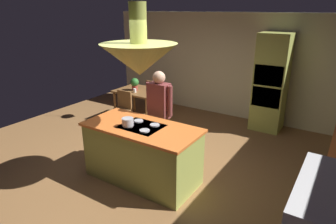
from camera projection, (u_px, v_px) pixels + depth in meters
ground at (150, 173)px, 4.95m from camera, size 8.16×8.16×0.00m
wall_back at (231, 66)px, 7.24m from camera, size 6.80×0.10×2.55m
kitchen_island at (142, 153)px, 4.63m from camera, size 1.84×0.89×0.95m
oven_tower at (271, 83)px, 6.43m from camera, size 0.66×0.62×2.16m
dining_table at (139, 94)px, 7.10m from camera, size 1.09×0.86×0.76m
person_at_island at (159, 111)px, 5.12m from camera, size 0.53×0.22×1.65m
range_hood at (139, 58)px, 4.12m from camera, size 1.10×1.10×1.00m
pendant_light_over_table at (138, 44)px, 6.69m from camera, size 0.32×0.32×0.82m
chair_facing_island at (122, 107)px, 6.64m from camera, size 0.40×0.40×0.87m
chair_by_back_wall at (155, 94)px, 7.66m from camera, size 0.40×0.40×0.87m
potted_plant_on_table at (135, 83)px, 7.00m from camera, size 0.20×0.20×0.30m
cup_on_table at (135, 91)px, 6.86m from camera, size 0.07×0.07×0.09m
cooking_pot_on_cooktop at (128, 122)px, 4.43m from camera, size 0.18×0.18×0.12m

